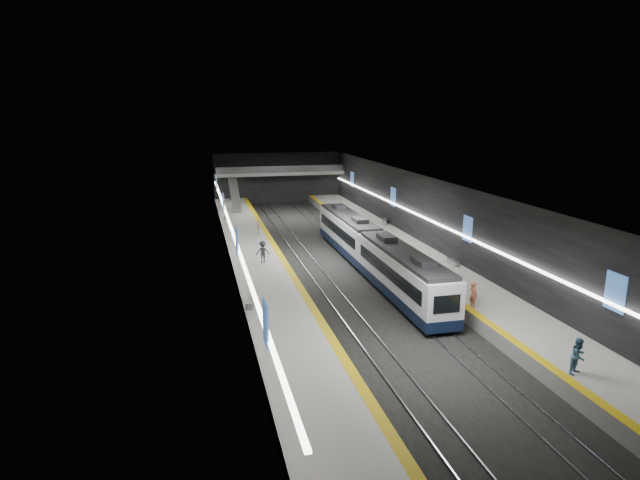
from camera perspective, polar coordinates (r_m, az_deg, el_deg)
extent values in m
plane|color=black|center=(52.70, 1.42, -2.28)|extent=(70.00, 70.00, 0.00)
cube|color=beige|center=(51.08, 1.47, 6.38)|extent=(20.00, 70.00, 0.04)
cube|color=black|center=(50.20, -9.67, 1.42)|extent=(0.04, 70.00, 8.00)
cube|color=black|center=(55.09, 11.57, 2.42)|extent=(0.04, 70.00, 8.00)
cube|color=black|center=(85.63, -4.53, 6.60)|extent=(20.00, 0.04, 8.00)
cube|color=black|center=(21.73, 26.64, -16.78)|extent=(20.00, 0.04, 8.00)
cube|color=slate|center=(51.24, -6.73, -2.26)|extent=(5.00, 70.00, 1.00)
cube|color=#AAAAA5|center=(51.11, -6.74, -1.71)|extent=(5.00, 70.00, 0.02)
cube|color=#DFB80B|center=(51.38, -4.30, -1.56)|extent=(0.60, 70.00, 0.02)
cube|color=slate|center=(54.89, 9.02, -1.26)|extent=(5.00, 70.00, 1.00)
cube|color=#AAAAA5|center=(54.76, 9.04, -0.74)|extent=(5.00, 70.00, 0.02)
cube|color=#DFB80B|center=(53.97, 6.88, -0.87)|extent=(0.60, 70.00, 0.02)
cube|color=gray|center=(51.99, -2.02, -2.44)|extent=(0.08, 70.00, 0.12)
cube|color=gray|center=(52.28, -0.47, -2.34)|extent=(0.08, 70.00, 0.12)
cube|color=gray|center=(53.15, 3.28, -2.10)|extent=(0.08, 70.00, 0.12)
cube|color=gray|center=(53.56, 4.76, -2.00)|extent=(0.08, 70.00, 0.12)
cube|color=#0D1832|center=(42.52, 8.76, -5.34)|extent=(2.65, 15.00, 0.80)
cube|color=white|center=(42.02, 8.84, -3.21)|extent=(2.65, 15.00, 2.50)
cube|color=black|center=(41.64, 8.91, -1.37)|extent=(2.44, 14.25, 0.30)
cube|color=black|center=(42.01, 8.84, -3.14)|extent=(2.69, 13.20, 1.00)
cube|color=black|center=(35.55, 13.37, -6.67)|extent=(1.85, 0.05, 1.20)
cube|color=#0D1832|center=(56.12, 3.07, -0.51)|extent=(2.65, 15.00, 0.80)
cube|color=white|center=(55.73, 3.09, 1.13)|extent=(2.65, 15.00, 2.50)
cube|color=black|center=(55.45, 3.11, 2.54)|extent=(2.44, 14.25, 0.30)
cube|color=black|center=(55.72, 3.09, 1.18)|extent=(2.69, 13.20, 1.00)
cube|color=black|center=(48.78, 5.57, -0.80)|extent=(1.85, 0.05, 1.20)
cube|color=#3A66AF|center=(26.17, -5.82, -8.84)|extent=(0.10, 1.50, 2.20)
cube|color=#3A66AF|center=(42.31, -8.86, -0.14)|extent=(0.10, 1.50, 2.20)
cube|color=#3A66AF|center=(59.92, -10.26, 3.86)|extent=(0.10, 1.50, 2.20)
cube|color=#3A66AF|center=(76.71, -10.99, 5.95)|extent=(0.10, 1.50, 2.20)
cube|color=#3A66AF|center=(34.58, 28.97, -4.89)|extent=(0.10, 1.50, 2.20)
cube|color=#3A66AF|center=(47.97, 15.47, 1.16)|extent=(0.10, 1.50, 2.20)
cube|color=#3A66AF|center=(64.04, 7.80, 4.58)|extent=(0.10, 1.50, 2.20)
cube|color=#3A66AF|center=(79.98, 3.44, 6.48)|extent=(0.10, 1.50, 2.20)
cube|color=white|center=(50.25, -9.43, 1.21)|extent=(0.25, 68.60, 0.12)
cube|color=white|center=(55.04, 11.37, 2.21)|extent=(0.25, 68.60, 0.12)
cube|color=gray|center=(83.55, -4.33, 7.12)|extent=(20.00, 3.00, 0.50)
cube|color=#47474C|center=(82.04, -4.18, 7.53)|extent=(19.60, 0.08, 1.00)
cube|color=#99999E|center=(76.08, -9.07, 4.75)|extent=(1.20, 7.50, 3.92)
cube|color=#99999E|center=(38.41, -7.41, -6.64)|extent=(0.90, 1.91, 0.45)
cube|color=#99999E|center=(68.65, -9.82, 2.31)|extent=(0.75, 1.66, 0.39)
cube|color=#99999E|center=(49.46, 14.00, -2.32)|extent=(0.50, 1.67, 0.41)
cube|color=#99999E|center=(65.80, 6.93, 1.97)|extent=(1.38, 2.11, 0.50)
imported|color=#B15B42|center=(39.08, 16.03, -5.64)|extent=(0.56, 0.74, 1.84)
imported|color=teal|center=(31.57, 25.86, -11.11)|extent=(1.19, 1.09, 1.98)
imported|color=silver|center=(59.78, -6.60, 1.36)|extent=(0.46, 0.99, 1.65)
imported|color=#3D3E44|center=(48.74, -6.11, -1.26)|extent=(1.34, 0.84, 1.98)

